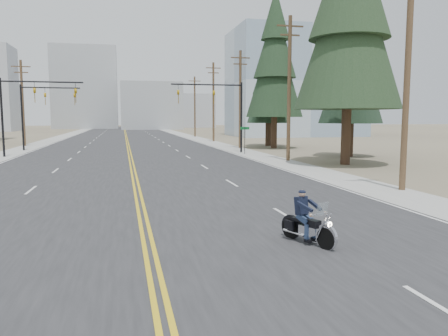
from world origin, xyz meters
TOP-DOWN VIEW (x-y plane):
  - ground_plane at (0.00, 0.00)m, footprint 400.00×400.00m
  - road at (0.00, 70.00)m, footprint 20.00×200.00m
  - sidewalk_left at (-11.50, 70.00)m, footprint 3.00×200.00m
  - sidewalk_right at (11.50, 70.00)m, footprint 3.00×200.00m
  - traffic_mast_left at (-8.98, 32.00)m, footprint 7.10×0.26m
  - traffic_mast_right at (8.98, 32.00)m, footprint 7.10×0.26m
  - traffic_mast_far at (-9.31, 40.00)m, footprint 6.10×0.26m
  - street_sign at (10.80, 30.00)m, footprint 0.90×0.06m
  - utility_pole_a at (12.50, 8.00)m, footprint 2.20×0.30m
  - utility_pole_b at (12.50, 23.00)m, footprint 2.20×0.30m
  - utility_pole_c at (12.50, 38.00)m, footprint 2.20×0.30m
  - utility_pole_d at (12.50, 53.00)m, footprint 2.20×0.30m
  - utility_pole_e at (12.50, 70.00)m, footprint 2.20×0.30m
  - utility_pole_left at (-12.50, 48.00)m, footprint 2.20×0.30m
  - glass_building at (32.00, 70.00)m, footprint 24.00×16.00m
  - haze_bldg_b at (8.00, 125.00)m, footprint 18.00×14.00m
  - haze_bldg_c at (40.00, 110.00)m, footprint 16.00×12.00m
  - haze_bldg_d at (-12.00, 140.00)m, footprint 20.00×15.00m
  - haze_bldg_e at (25.00, 150.00)m, footprint 14.00×14.00m
  - motorcyclist at (4.34, 0.63)m, footprint 1.46×2.08m
  - conifer_near at (15.64, 19.36)m, footprint 7.80×7.80m
  - conifer_mid at (19.36, 25.50)m, footprint 5.64×5.64m
  - conifer_tall at (16.34, 37.26)m, footprint 6.45×6.45m
  - conifer_far at (17.10, 41.54)m, footprint 5.35×5.35m

SIDE VIEW (x-z plane):
  - ground_plane at x=0.00m, z-range 0.00..0.00m
  - road at x=0.00m, z-range 0.00..0.01m
  - sidewalk_left at x=-11.50m, z-range 0.00..0.01m
  - sidewalk_right at x=11.50m, z-range 0.00..0.01m
  - motorcyclist at x=4.34m, z-range 0.00..1.49m
  - street_sign at x=10.80m, z-range 0.49..3.12m
  - traffic_mast_far at x=-9.31m, z-range 1.37..8.37m
  - traffic_mast_left at x=-8.98m, z-range 1.44..8.44m
  - traffic_mast_right at x=8.98m, z-range 1.44..8.44m
  - utility_pole_left at x=-12.50m, z-range 0.23..10.73m
  - utility_pole_a at x=12.50m, z-range 0.23..11.23m
  - utility_pole_c at x=12.50m, z-range 0.23..11.23m
  - utility_pole_e at x=12.50m, z-range 0.23..11.23m
  - utility_pole_b at x=12.50m, z-range 0.23..11.73m
  - utility_pole_d at x=12.50m, z-range 0.23..11.73m
  - haze_bldg_e at x=25.00m, z-range 0.00..12.00m
  - haze_bldg_b at x=8.00m, z-range 0.00..14.00m
  - conifer_far at x=17.10m, z-range 1.06..15.40m
  - conifer_mid at x=19.36m, z-range 1.11..16.16m
  - haze_bldg_c at x=40.00m, z-range 0.00..18.00m
  - glass_building at x=32.00m, z-range 0.00..20.00m
  - conifer_tall at x=16.34m, z-range 1.33..19.25m
  - conifer_near at x=15.64m, z-range 1.53..22.17m
  - haze_bldg_d at x=-12.00m, z-range 0.00..26.00m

